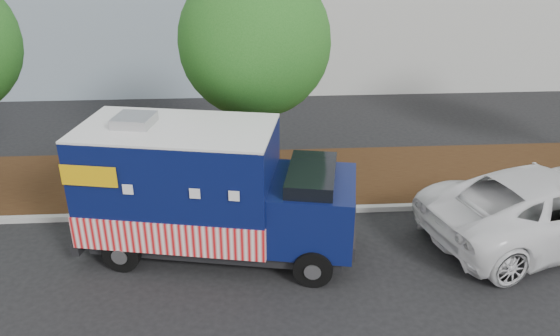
{
  "coord_description": "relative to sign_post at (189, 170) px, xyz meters",
  "views": [
    {
      "loc": [
        -0.29,
        -11.46,
        7.29
      ],
      "look_at": [
        0.48,
        0.6,
        1.73
      ],
      "focal_mm": 35.0,
      "sensor_mm": 36.0,
      "label": 1
    }
  ],
  "objects": [
    {
      "name": "sign_post",
      "position": [
        0.0,
        0.0,
        0.0
      ],
      "size": [
        0.06,
        0.06,
        2.4
      ],
      "primitive_type": "cube",
      "color": "#473828",
      "rests_on": "ground"
    },
    {
      "name": "mulch_strip",
      "position": [
        1.88,
        1.71,
        -1.12
      ],
      "size": [
        120.0,
        4.0,
        0.15
      ],
      "primitive_type": "cube",
      "color": "black",
      "rests_on": "ground"
    },
    {
      "name": "curb",
      "position": [
        1.88,
        -0.39,
        -1.12
      ],
      "size": [
        120.0,
        0.18,
        0.15
      ],
      "primitive_type": "cube",
      "color": "#9E9E99",
      "rests_on": "ground"
    },
    {
      "name": "tree_b",
      "position": [
        1.85,
        1.79,
        2.99
      ],
      "size": [
        4.21,
        4.21,
        6.3
      ],
      "color": "#38281C",
      "rests_on": "ground"
    },
    {
      "name": "ground",
      "position": [
        1.88,
        -1.79,
        -1.2
      ],
      "size": [
        120.0,
        120.0,
        0.0
      ],
      "primitive_type": "plane",
      "color": "black",
      "rests_on": "ground"
    },
    {
      "name": "white_car",
      "position": [
        8.88,
        -2.0,
        -0.32
      ],
      "size": [
        6.88,
        4.48,
        1.76
      ],
      "primitive_type": "imported",
      "rotation": [
        0.0,
        0.0,
        1.84
      ],
      "color": "white",
      "rests_on": "ground"
    },
    {
      "name": "food_truck",
      "position": [
        0.55,
        -2.02,
        0.31
      ],
      "size": [
        6.65,
        3.49,
        3.34
      ],
      "rotation": [
        0.0,
        0.0,
        -0.19
      ],
      "color": "black",
      "rests_on": "ground"
    }
  ]
}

